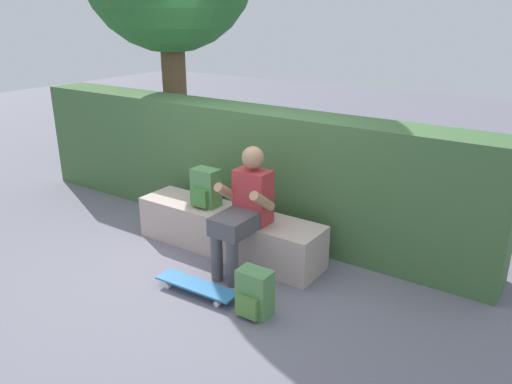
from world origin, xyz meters
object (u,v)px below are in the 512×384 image
object	(u,v)px
backpack_on_bench	(205,188)
backpack_on_ground	(254,293)
bench_main	(228,231)
skateboard_near_person	(197,286)
person_skater	(244,207)

from	to	relation	value
backpack_on_bench	backpack_on_ground	size ratio (longest dim) A/B	1.00
backpack_on_bench	backpack_on_ground	distance (m)	1.47
bench_main	backpack_on_ground	world-z (taller)	bench_main
skateboard_near_person	backpack_on_ground	bearing A→B (deg)	2.33
backpack_on_bench	backpack_on_ground	bearing A→B (deg)	-34.56
person_skater	skateboard_near_person	xyz separation A→B (m)	(-0.09, -0.61, -0.57)
bench_main	skateboard_near_person	xyz separation A→B (m)	(0.27, -0.83, -0.15)
bench_main	skateboard_near_person	bearing A→B (deg)	-71.80
skateboard_near_person	bench_main	bearing A→B (deg)	108.20
bench_main	backpack_on_ground	size ratio (longest dim) A/B	5.18
bench_main	backpack_on_ground	bearing A→B (deg)	-42.53
bench_main	person_skater	world-z (taller)	person_skater
bench_main	person_skater	size ratio (longest dim) A/B	1.73
skateboard_near_person	backpack_on_bench	distance (m)	1.14
bench_main	backpack_on_bench	xyz separation A→B (m)	(-0.28, -0.01, 0.42)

